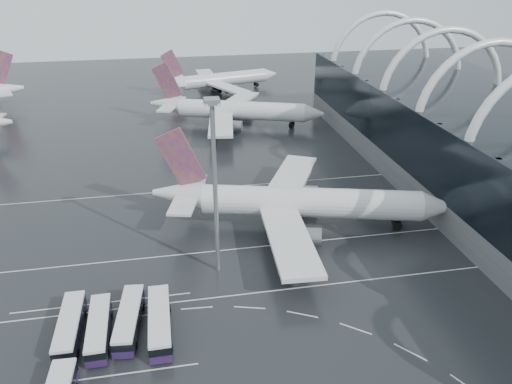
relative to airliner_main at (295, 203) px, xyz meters
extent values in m
plane|color=black|center=(-12.78, -18.95, -5.13)|extent=(420.00, 420.00, 0.00)
cube|color=slate|center=(49.22, 1.05, -2.13)|extent=(42.00, 160.00, 6.00)
torus|color=white|center=(45.22, 9.05, 12.87)|extent=(33.80, 1.80, 33.80)
torus|color=white|center=(45.22, 28.05, 12.87)|extent=(33.80, 1.80, 33.80)
torus|color=white|center=(45.22, 47.05, 12.87)|extent=(33.80, 1.80, 33.80)
torus|color=white|center=(45.22, 66.05, 12.87)|extent=(33.80, 1.80, 33.80)
cube|color=beige|center=(-12.78, -20.95, -5.13)|extent=(120.00, 0.25, 0.01)
cube|color=beige|center=(-12.78, -6.95, -5.13)|extent=(120.00, 0.25, 0.01)
cube|color=beige|center=(-12.78, 21.05, -5.13)|extent=(120.00, 0.25, 0.01)
cube|color=beige|center=(-36.78, -34.95, -5.13)|extent=(28.00, 0.25, 0.01)
cube|color=beige|center=(-36.78, -18.95, -5.13)|extent=(28.00, 0.25, 0.01)
cylinder|color=silver|center=(2.98, -0.80, 0.19)|extent=(43.65, 17.15, 6.05)
cone|color=silver|center=(27.04, -7.27, 0.19)|extent=(7.62, 7.47, 6.05)
cone|color=silver|center=(-23.09, 6.21, 1.23)|extent=(11.65, 8.55, 6.05)
cube|color=#521B75|center=(-22.09, 5.93, 8.95)|extent=(9.87, 3.21, 12.83)
cube|color=silver|center=(-21.08, 5.66, 1.23)|extent=(9.41, 19.35, 0.52)
cube|color=silver|center=(-4.43, -12.31, -0.44)|extent=(8.68, 26.43, 0.83)
cube|color=silver|center=(2.33, 12.88, -0.44)|extent=(18.36, 26.55, 0.83)
cylinder|color=slate|center=(-0.46, -9.60, -2.32)|extent=(6.46, 4.91, 3.55)
cylinder|color=slate|center=(4.41, 8.54, -2.32)|extent=(6.46, 4.91, 3.55)
cube|color=black|center=(-1.05, 0.28, -3.99)|extent=(13.82, 9.70, 2.30)
cylinder|color=silver|center=(-0.10, 67.02, -0.01)|extent=(40.07, 19.13, 5.82)
cone|color=silver|center=(21.79, 59.18, -0.01)|extent=(7.63, 7.51, 5.82)
cone|color=silver|center=(-23.87, 75.53, 0.99)|extent=(11.41, 8.87, 5.82)
cube|color=#521B75|center=(-22.93, 75.20, 8.42)|extent=(9.31, 3.83, 12.34)
cube|color=silver|center=(-21.98, 74.86, 0.99)|extent=(10.34, 18.53, 0.50)
cube|color=silver|center=(-8.11, 56.56, -0.62)|extent=(10.33, 25.81, 0.80)
cube|color=silver|center=(0.35, 80.19, -0.62)|extent=(19.17, 25.04, 0.80)
cylinder|color=slate|center=(-4.09, 58.85, -2.42)|extent=(6.35, 5.07, 3.41)
cylinder|color=slate|center=(2.00, 75.86, -2.42)|extent=(6.35, 5.07, 3.41)
cube|color=black|center=(-3.88, 68.37, -4.03)|extent=(13.51, 10.11, 2.21)
cylinder|color=silver|center=(0.59, 113.99, -0.47)|extent=(35.74, 14.14, 5.30)
cone|color=silver|center=(20.44, 119.19, -0.47)|extent=(6.65, 6.52, 5.30)
cone|color=silver|center=(-21.03, 108.33, 0.45)|extent=(10.19, 7.45, 5.30)
cube|color=#521B75|center=(-20.14, 108.56, 7.21)|extent=(8.66, 2.76, 11.24)
cube|color=silver|center=(-19.26, 108.79, 0.45)|extent=(8.15, 16.97, 0.46)
cube|color=silver|center=(-0.05, 102.01, -1.02)|extent=(15.98, 23.30, 0.73)
cube|color=silver|center=(-5.84, 124.12, -1.02)|extent=(7.46, 23.14, 0.73)
cylinder|color=slate|center=(1.79, 105.80, -2.66)|extent=(5.65, 4.28, 3.11)
cylinder|color=slate|center=(-2.38, 121.72, -2.66)|extent=(5.65, 4.28, 3.11)
cube|color=black|center=(-2.95, 113.07, -4.13)|extent=(12.10, 8.44, 2.01)
cone|color=silver|center=(-79.24, 104.51, 1.32)|extent=(12.07, 9.49, 6.13)
cube|color=#521B75|center=(-80.22, 104.13, 9.15)|extent=(9.75, 4.21, 13.00)
cube|color=silver|center=(-81.21, 103.76, 1.32)|extent=(11.21, 19.49, 0.53)
cube|color=#25133E|center=(-40.49, -26.12, -4.22)|extent=(3.02, 13.21, 1.12)
cube|color=black|center=(-40.49, -26.12, -3.00)|extent=(3.08, 12.95, 1.32)
cube|color=silver|center=(-40.49, -26.12, -2.11)|extent=(3.02, 13.21, 0.46)
cylinder|color=black|center=(-39.10, -30.36, -4.63)|extent=(0.36, 1.02, 1.02)
cylinder|color=black|center=(-41.93, -30.34, -4.63)|extent=(0.36, 1.02, 1.02)
cylinder|color=black|center=(-39.06, -21.91, -4.63)|extent=(0.36, 1.02, 1.02)
cylinder|color=black|center=(-41.88, -21.89, -4.63)|extent=(0.36, 1.02, 1.02)
cube|color=#25133E|center=(-36.37, -27.14, -4.26)|extent=(3.03, 12.71, 1.07)
cube|color=black|center=(-36.37, -27.14, -3.09)|extent=(3.08, 12.46, 1.27)
cube|color=silver|center=(-36.37, -27.14, -2.23)|extent=(3.03, 12.71, 0.44)
cylinder|color=black|center=(-34.95, -31.17, -4.65)|extent=(0.36, 0.98, 0.97)
cylinder|color=black|center=(-37.66, -31.21, -4.65)|extent=(0.36, 0.98, 0.97)
cylinder|color=black|center=(-35.08, -23.07, -4.65)|extent=(0.36, 0.98, 0.97)
cylinder|color=black|center=(-37.79, -23.11, -4.65)|extent=(0.36, 0.98, 0.97)
cube|color=#25133E|center=(-32.14, -26.01, -4.22)|extent=(4.26, 13.36, 1.11)
cube|color=black|center=(-32.14, -26.01, -3.01)|extent=(4.29, 13.11, 1.31)
cube|color=silver|center=(-32.14, -26.01, -2.13)|extent=(4.26, 13.36, 0.45)
cylinder|color=black|center=(-31.18, -30.33, -4.63)|extent=(0.46, 1.04, 1.01)
cylinder|color=black|center=(-33.97, -30.04, -4.63)|extent=(0.46, 1.04, 1.01)
cylinder|color=black|center=(-30.32, -21.97, -4.63)|extent=(0.46, 1.04, 1.01)
cylinder|color=black|center=(-33.11, -21.68, -4.63)|extent=(0.46, 1.04, 1.01)
cube|color=#25133E|center=(-27.70, -27.51, -4.18)|extent=(3.11, 13.82, 1.17)
cube|color=black|center=(-27.70, -27.51, -2.90)|extent=(3.17, 13.54, 1.38)
cube|color=silver|center=(-27.70, -27.51, -1.97)|extent=(3.11, 13.82, 0.48)
cylinder|color=black|center=(-26.21, -31.92, -4.60)|extent=(0.37, 1.06, 1.06)
cylinder|color=black|center=(-29.17, -31.93, -4.60)|extent=(0.37, 1.06, 1.06)
cylinder|color=black|center=(-26.23, -23.08, -4.60)|extent=(0.37, 1.06, 1.06)
cylinder|color=black|center=(-29.19, -23.09, -4.60)|extent=(0.37, 1.06, 1.06)
cylinder|color=gray|center=(-17.38, -13.09, 9.94)|extent=(0.75, 0.75, 30.15)
cube|color=gray|center=(-17.38, -13.09, 25.34)|extent=(2.37, 2.37, 0.86)
cube|color=white|center=(-17.38, -13.09, 25.01)|extent=(2.15, 2.15, 0.43)
cube|color=slate|center=(15.68, 12.15, -4.60)|extent=(1.95, 1.15, 1.07)
cube|color=slate|center=(15.59, 5.03, -4.46)|extent=(2.45, 1.45, 1.34)
cube|color=#AB7C16|center=(2.86, 8.29, -4.48)|extent=(2.39, 1.41, 1.30)
camera|label=1|loc=(-24.53, -86.78, 45.47)|focal=35.00mm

